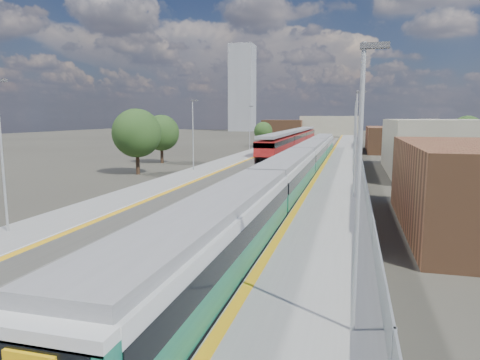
% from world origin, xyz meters
% --- Properties ---
extents(ground, '(320.00, 320.00, 0.00)m').
position_xyz_m(ground, '(0.00, 50.00, 0.00)').
color(ground, '#47443A').
rests_on(ground, ground).
extents(ballast_bed, '(10.50, 155.00, 0.06)m').
position_xyz_m(ballast_bed, '(-2.25, 52.50, 0.03)').
color(ballast_bed, '#565451').
rests_on(ballast_bed, ground).
extents(tracks, '(8.96, 160.00, 0.17)m').
position_xyz_m(tracks, '(-1.65, 54.18, 0.11)').
color(tracks, '#4C3323').
rests_on(tracks, ground).
extents(platform_right, '(4.70, 155.00, 8.52)m').
position_xyz_m(platform_right, '(5.28, 52.49, 0.54)').
color(platform_right, slate).
rests_on(platform_right, ground).
extents(platform_left, '(4.30, 155.00, 8.52)m').
position_xyz_m(platform_left, '(-9.05, 52.49, 0.52)').
color(platform_left, slate).
rests_on(platform_left, ground).
extents(buildings, '(72.00, 185.50, 40.00)m').
position_xyz_m(buildings, '(-18.12, 138.60, 10.70)').
color(buildings, brown).
rests_on(buildings, ground).
extents(green_train, '(2.73, 76.14, 3.01)m').
position_xyz_m(green_train, '(1.50, 34.24, 2.12)').
color(green_train, black).
rests_on(green_train, ground).
extents(red_train, '(3.07, 62.22, 3.88)m').
position_xyz_m(red_train, '(-5.50, 80.08, 2.29)').
color(red_train, black).
rests_on(red_train, ground).
extents(tree_a, '(5.66, 5.66, 7.67)m').
position_xyz_m(tree_a, '(-17.89, 35.91, 4.83)').
color(tree_a, '#382619').
rests_on(tree_a, ground).
extents(tree_b, '(5.17, 5.17, 7.01)m').
position_xyz_m(tree_b, '(-20.43, 47.93, 4.41)').
color(tree_b, '#382619').
rests_on(tree_b, ground).
extents(tree_c, '(4.13, 4.13, 5.60)m').
position_xyz_m(tree_c, '(-13.12, 85.26, 3.52)').
color(tree_c, '#382619').
rests_on(tree_c, ground).
extents(tree_d, '(5.10, 5.10, 6.91)m').
position_xyz_m(tree_d, '(24.27, 67.54, 4.35)').
color(tree_d, '#382619').
rests_on(tree_d, ground).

